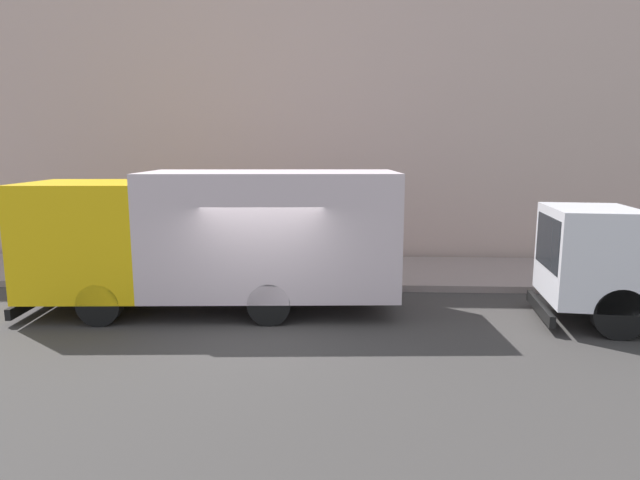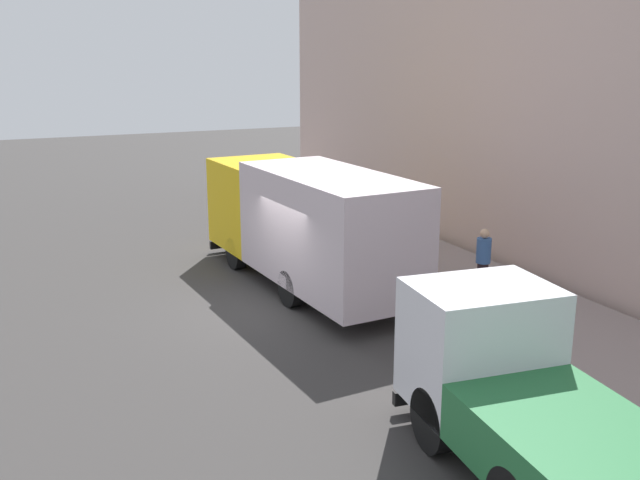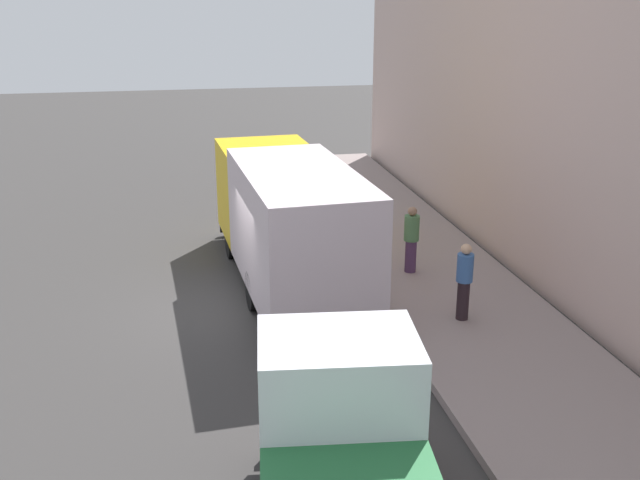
{
  "view_description": "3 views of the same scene",
  "coord_description": "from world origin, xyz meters",
  "px_view_note": "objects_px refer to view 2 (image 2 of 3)",
  "views": [
    {
      "loc": [
        -10.53,
        -1.67,
        3.66
      ],
      "look_at": [
        1.72,
        -1.1,
        1.57
      ],
      "focal_mm": 30.16,
      "sensor_mm": 36.0,
      "label": 1
    },
    {
      "loc": [
        -5.97,
        -15.23,
        5.93
      ],
      "look_at": [
        1.69,
        1.3,
        1.17
      ],
      "focal_mm": 40.25,
      "sensor_mm": 36.0,
      "label": 2
    },
    {
      "loc": [
        -1.25,
        -15.49,
        6.87
      ],
      "look_at": [
        1.79,
        -0.05,
        1.54
      ],
      "focal_mm": 41.39,
      "sensor_mm": 36.0,
      "label": 3
    }
  ],
  "objects_px": {
    "large_utility_truck": "(306,221)",
    "pedestrian_walking": "(411,236)",
    "pedestrian_standing": "(483,261)",
    "traffic_cone_orange": "(327,228)",
    "small_flatbed_truck": "(524,398)"
  },
  "relations": [
    {
      "from": "large_utility_truck",
      "to": "traffic_cone_orange",
      "type": "xyz_separation_m",
      "value": [
        2.39,
        3.72,
        -1.27
      ]
    },
    {
      "from": "small_flatbed_truck",
      "to": "traffic_cone_orange",
      "type": "xyz_separation_m",
      "value": [
        3.05,
        12.94,
        -0.68
      ]
    },
    {
      "from": "large_utility_truck",
      "to": "small_flatbed_truck",
      "type": "distance_m",
      "value": 9.26
    },
    {
      "from": "pedestrian_walking",
      "to": "pedestrian_standing",
      "type": "height_order",
      "value": "pedestrian_standing"
    },
    {
      "from": "pedestrian_standing",
      "to": "traffic_cone_orange",
      "type": "relative_size",
      "value": 2.82
    },
    {
      "from": "small_flatbed_truck",
      "to": "traffic_cone_orange",
      "type": "relative_size",
      "value": 9.18
    },
    {
      "from": "traffic_cone_orange",
      "to": "pedestrian_walking",
      "type": "bearing_deg",
      "value": -80.07
    },
    {
      "from": "small_flatbed_truck",
      "to": "pedestrian_standing",
      "type": "relative_size",
      "value": 3.25
    },
    {
      "from": "large_utility_truck",
      "to": "pedestrian_walking",
      "type": "relative_size",
      "value": 4.95
    },
    {
      "from": "small_flatbed_truck",
      "to": "pedestrian_walking",
      "type": "xyz_separation_m",
      "value": [
        3.74,
        9.04,
        -0.1
      ]
    },
    {
      "from": "pedestrian_walking",
      "to": "pedestrian_standing",
      "type": "distance_m",
      "value": 2.92
    },
    {
      "from": "small_flatbed_truck",
      "to": "traffic_cone_orange",
      "type": "distance_m",
      "value": 13.32
    },
    {
      "from": "small_flatbed_truck",
      "to": "traffic_cone_orange",
      "type": "height_order",
      "value": "small_flatbed_truck"
    },
    {
      "from": "large_utility_truck",
      "to": "pedestrian_walking",
      "type": "height_order",
      "value": "large_utility_truck"
    },
    {
      "from": "small_flatbed_truck",
      "to": "pedestrian_standing",
      "type": "distance_m",
      "value": 7.3
    }
  ]
}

